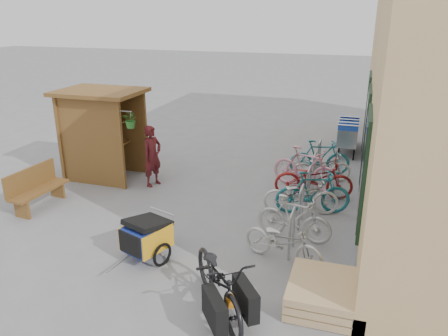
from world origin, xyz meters
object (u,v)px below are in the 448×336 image
(bench, at_px, (36,187))
(person_kiosk, at_px, (152,156))
(bike_3, at_px, (313,193))
(pallet_stack, at_px, (321,293))
(bike_4, at_px, (314,179))
(bike_5, at_px, (306,168))
(bike_2, at_px, (301,195))
(bike_6, at_px, (321,167))
(shopping_carts, at_px, (348,131))
(kiosk, at_px, (99,122))
(bike_7, at_px, (320,158))
(bike_1, at_px, (294,218))
(cargo_bike, at_px, (220,282))
(bike_0, at_px, (283,242))
(child_trailer, at_px, (146,236))

(bench, xyz_separation_m, person_kiosk, (1.97, 2.04, 0.31))
(bike_3, bearing_deg, pallet_stack, 171.74)
(pallet_stack, bearing_deg, bike_4, 98.41)
(bike_5, bearing_deg, bike_2, -158.01)
(pallet_stack, distance_m, bike_5, 4.80)
(bench, distance_m, bike_6, 7.13)
(bench, relative_size, bike_4, 0.82)
(bike_3, bearing_deg, shopping_carts, -23.38)
(shopping_carts, bearing_deg, bike_5, -103.67)
(kiosk, bearing_deg, bike_7, 19.05)
(bike_1, relative_size, bike_4, 0.82)
(bike_3, bearing_deg, cargo_bike, 149.07)
(bike_0, bearing_deg, bike_2, 19.46)
(bike_5, bearing_deg, child_trailer, 169.74)
(cargo_bike, xyz_separation_m, bike_2, (0.67, 3.79, -0.08))
(bike_3, bearing_deg, bike_0, 155.84)
(person_kiosk, bearing_deg, bench, 155.22)
(pallet_stack, xyz_separation_m, bike_4, (-0.61, 4.15, 0.28))
(bike_2, bearing_deg, person_kiosk, 69.83)
(bike_3, distance_m, bike_7, 2.56)
(bench, height_order, person_kiosk, person_kiosk)
(shopping_carts, bearing_deg, bench, -135.11)
(shopping_carts, relative_size, bike_4, 1.13)
(bike_1, height_order, bike_2, bike_1)
(bike_3, bearing_deg, kiosk, 66.51)
(child_trailer, distance_m, bike_2, 3.67)
(person_kiosk, distance_m, bike_4, 4.12)
(bench, xyz_separation_m, bike_5, (5.79, 3.02, 0.06))
(pallet_stack, bearing_deg, bike_0, 127.58)
(cargo_bike, bearing_deg, pallet_stack, -14.19)
(person_kiosk, bearing_deg, kiosk, 104.31)
(bike_5, bearing_deg, pallet_stack, -151.16)
(bike_3, bearing_deg, person_kiosk, 66.08)
(shopping_carts, height_order, bike_2, shopping_carts)
(pallet_stack, bearing_deg, cargo_bike, -157.20)
(bike_7, bearing_deg, bench, 109.16)
(cargo_bike, xyz_separation_m, bike_0, (0.67, 1.64, -0.10))
(person_kiosk, xyz_separation_m, bike_3, (4.18, -0.47, -0.30))
(bike_6, bearing_deg, bike_7, -6.96)
(bike_1, bearing_deg, bike_0, -173.88)
(bike_1, xyz_separation_m, bike_3, (0.21, 1.30, 0.05))
(bike_0, bearing_deg, bike_6, 16.32)
(bench, bearing_deg, child_trailer, -15.57)
(child_trailer, bearing_deg, person_kiosk, 134.48)
(child_trailer, height_order, bike_7, bike_7)
(child_trailer, height_order, bike_2, bike_2)
(kiosk, distance_m, bike_4, 5.77)
(bench, height_order, shopping_carts, shopping_carts)
(pallet_stack, xyz_separation_m, child_trailer, (-3.21, 0.43, 0.25))
(bench, xyz_separation_m, bike_3, (6.15, 1.57, 0.02))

